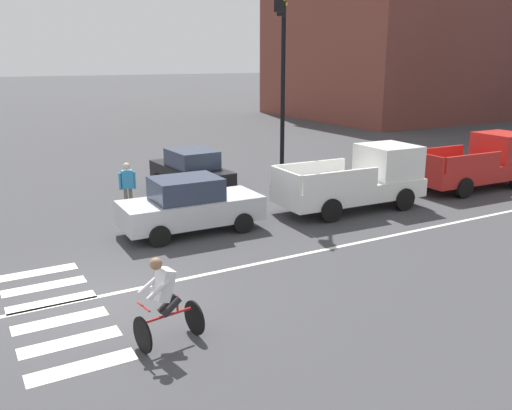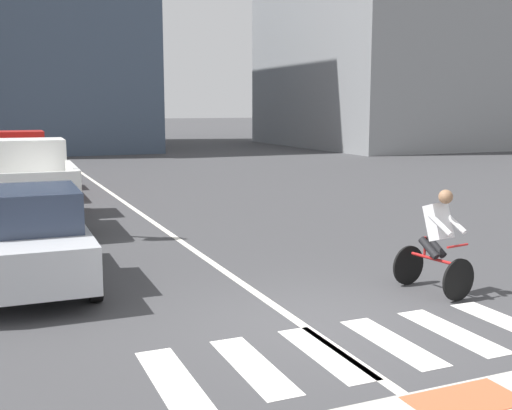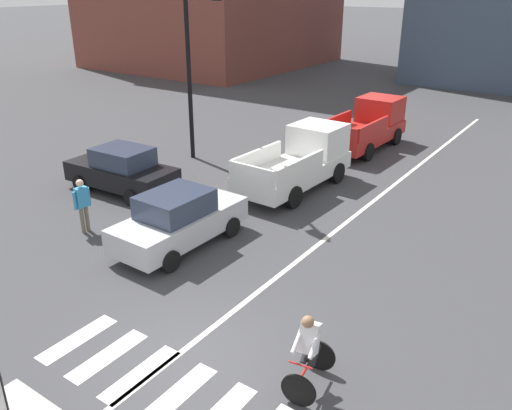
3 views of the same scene
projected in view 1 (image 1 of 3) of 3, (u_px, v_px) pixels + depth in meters
name	position (u px, v px, depth m)	size (l,w,h in m)	color
ground_plane	(100.00, 302.00, 11.46)	(300.00, 300.00, 0.00)	#3D3D3F
crosswalk_stripe_a	(38.00, 272.00, 13.03)	(0.44, 1.80, 0.01)	silver
crosswalk_stripe_b	(44.00, 286.00, 12.23)	(0.44, 1.80, 0.01)	silver
crosswalk_stripe_c	(52.00, 302.00, 11.43)	(0.44, 1.80, 0.01)	silver
crosswalk_stripe_d	(60.00, 321.00, 10.64)	(0.44, 1.80, 0.01)	silver
crosswalk_stripe_e	(70.00, 342.00, 9.84)	(0.44, 1.80, 0.01)	silver
crosswalk_stripe_f	(82.00, 367.00, 9.04)	(0.44, 1.80, 0.01)	silver
lane_centre_line	(430.00, 228.00, 16.44)	(0.14, 28.00, 0.01)	silver
traffic_light_mast	(282.00, 54.00, 20.86)	(3.72, 2.64, 7.50)	black
building_corner_right	(401.00, 18.00, 46.37)	(17.20, 18.70, 16.41)	brown
car_black_cross_left	(191.00, 171.00, 20.58)	(4.17, 1.98, 1.64)	black
car_silver_westbound_near	(190.00, 205.00, 15.87)	(1.91, 4.13, 1.64)	silver
pickup_truck_red_westbound_distant	(481.00, 163.00, 21.30)	(2.17, 5.15, 2.08)	red
pickup_truck_white_westbound_far	(361.00, 180.00, 18.39)	(2.20, 5.16, 2.08)	white
cyclist	(165.00, 299.00, 9.55)	(0.81, 1.18, 1.68)	black
pedestrian_at_curb_left	(127.00, 183.00, 17.84)	(0.26, 0.55, 1.67)	#6B6051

